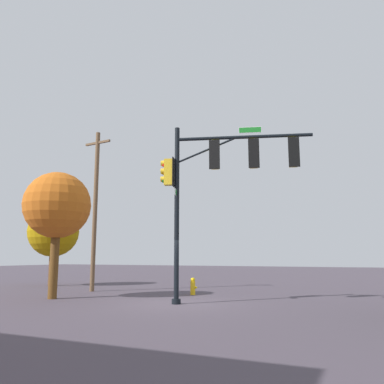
% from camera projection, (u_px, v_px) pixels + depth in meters
% --- Properties ---
extents(ground_plane, '(120.00, 120.00, 0.00)m').
position_uv_depth(ground_plane, '(176.00, 304.00, 15.48)').
color(ground_plane, '#483F49').
extents(signal_pole_assembly, '(6.01, 2.19, 7.24)m').
position_uv_depth(signal_pole_assembly, '(219.00, 172.00, 16.14)').
color(signal_pole_assembly, black).
rests_on(signal_pole_assembly, ground_plane).
extents(utility_pole, '(1.80, 0.31, 8.88)m').
position_uv_depth(utility_pole, '(95.00, 206.00, 21.86)').
color(utility_pole, brown).
rests_on(utility_pole, ground_plane).
extents(fire_hydrant, '(0.33, 0.24, 0.83)m').
position_uv_depth(fire_hydrant, '(193.00, 286.00, 19.23)').
color(fire_hydrant, yellow).
rests_on(fire_hydrant, ground_plane).
extents(tree_mid, '(3.26, 3.26, 5.10)m').
position_uv_depth(tree_mid, '(54.00, 232.00, 25.71)').
color(tree_mid, brown).
rests_on(tree_mid, ground_plane).
extents(tree_far, '(3.04, 3.04, 5.72)m').
position_uv_depth(tree_far, '(57.00, 206.00, 18.03)').
color(tree_far, brown).
rests_on(tree_far, ground_plane).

